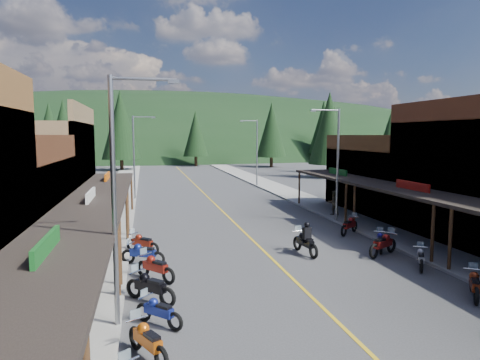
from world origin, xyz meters
TOP-DOWN VIEW (x-y plane):
  - ground at (0.00, 0.00)m, footprint 220.00×220.00m
  - centerline at (0.00, 20.00)m, footprint 0.15×90.00m
  - sidewalk_west at (-8.70, 20.00)m, footprint 3.40×94.00m
  - sidewalk_east at (8.70, 20.00)m, footprint 3.40×94.00m
  - shop_west_3 at (-13.78, 11.30)m, footprint 10.90×10.20m
  - shop_east_3 at (13.75, 11.30)m, footprint 10.90×10.20m
  - streetlight_0 at (-6.95, -6.00)m, footprint 2.16×0.18m
  - streetlight_1 at (-6.95, 22.00)m, footprint 2.16×0.18m
  - streetlight_2 at (6.95, 8.00)m, footprint 2.16×0.18m
  - streetlight_3 at (6.95, 30.00)m, footprint 2.16×0.18m
  - ridge_hill at (0.00, 135.00)m, footprint 310.00×140.00m
  - pine_1 at (-24.00, 70.00)m, footprint 5.88×5.88m
  - pine_2 at (-10.00, 58.00)m, footprint 6.72×6.72m
  - pine_3 at (4.00, 66.00)m, footprint 5.04×5.04m
  - pine_4 at (18.00, 60.00)m, footprint 5.88×5.88m
  - pine_5 at (34.00, 72.00)m, footprint 6.72×6.72m
  - pine_6 at (46.00, 64.00)m, footprint 5.04×5.04m
  - pine_7 at (-32.00, 76.00)m, footprint 5.88×5.88m
  - pine_8 at (-22.00, 40.00)m, footprint 4.48×4.48m
  - pine_9 at (24.00, 45.00)m, footprint 4.93×4.93m
  - pine_10 at (-18.00, 50.00)m, footprint 5.38×5.38m
  - pine_11 at (20.00, 38.00)m, footprint 5.82×5.82m
  - bike_west_4 at (-6.17, -8.17)m, footprint 1.58×2.18m
  - bike_west_5 at (-5.80, -6.11)m, footprint 1.81×1.81m
  - bike_west_6 at (-6.04, -4.05)m, footprint 2.19×2.15m
  - bike_west_7 at (-5.79, -1.63)m, footprint 2.02×2.19m
  - bike_west_8 at (-6.32, 0.73)m, footprint 2.28×1.63m
  - bike_west_9 at (-6.34, 2.78)m, footprint 2.06×1.98m
  - bike_east_5 at (5.97, -6.32)m, footprint 1.76×2.08m
  - bike_east_6 at (6.29, -2.65)m, footprint 1.57×1.96m
  - bike_east_7 at (5.74, -0.32)m, footprint 2.43×1.79m
  - bike_east_8 at (6.07, 0.49)m, footprint 1.53×2.09m
  - bike_east_9 at (6.30, 4.47)m, footprint 2.16×1.93m
  - rider_on_bike at (1.92, 0.76)m, footprint 1.12×2.44m
  - pedestrian_east_b at (7.84, 10.14)m, footprint 0.95×0.61m

SIDE VIEW (x-z plane):
  - ground at x=0.00m, z-range 0.00..0.00m
  - ridge_hill at x=0.00m, z-range -30.00..30.00m
  - centerline at x=0.00m, z-range 0.00..0.01m
  - sidewalk_west at x=-8.70m, z-range 0.00..0.15m
  - sidewalk_east at x=8.70m, z-range 0.00..0.15m
  - bike_east_6 at x=6.29m, z-range 0.00..1.10m
  - bike_west_5 at x=-5.80m, z-range 0.00..1.10m
  - bike_east_8 at x=6.07m, z-range 0.00..1.15m
  - bike_east_5 at x=5.97m, z-range 0.00..1.18m
  - bike_west_4 at x=-6.17m, z-range 0.00..1.20m
  - bike_west_9 at x=-6.34m, z-range 0.00..1.23m
  - bike_east_9 at x=6.30m, z-range 0.00..1.25m
  - bike_west_8 at x=-6.32m, z-range 0.00..1.25m
  - bike_west_7 at x=-5.79m, z-range 0.00..1.28m
  - bike_west_6 at x=-6.04m, z-range 0.00..1.32m
  - bike_east_7 at x=5.74m, z-range 0.00..1.33m
  - rider_on_bike at x=1.92m, z-range -0.18..1.61m
  - pedestrian_east_b at x=7.84m, z-range 0.15..2.01m
  - shop_east_3 at x=13.75m, z-range -0.57..5.63m
  - shop_west_3 at x=-13.78m, z-range -0.58..7.62m
  - streetlight_0 at x=-6.95m, z-range 0.46..8.46m
  - streetlight_1 at x=-6.95m, z-range 0.46..8.46m
  - streetlight_2 at x=6.95m, z-range 0.46..8.46m
  - streetlight_3 at x=6.95m, z-range 0.46..8.46m
  - pine_8 at x=-22.00m, z-range 0.98..10.98m
  - pine_9 at x=24.00m, z-range 0.98..11.78m
  - pine_3 at x=4.00m, z-range 0.98..11.98m
  - pine_6 at x=46.00m, z-range 0.98..11.98m
  - pine_10 at x=-18.00m, z-range 0.98..12.58m
  - pine_11 at x=20.00m, z-range 0.99..13.39m
  - pine_1 at x=-24.00m, z-range 0.99..13.49m
  - pine_4 at x=18.00m, z-range 0.99..13.49m
  - pine_7 at x=-32.00m, z-range 0.99..13.49m
  - pine_2 at x=-10.00m, z-range 0.99..14.99m
  - pine_5 at x=34.00m, z-range 0.99..14.99m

